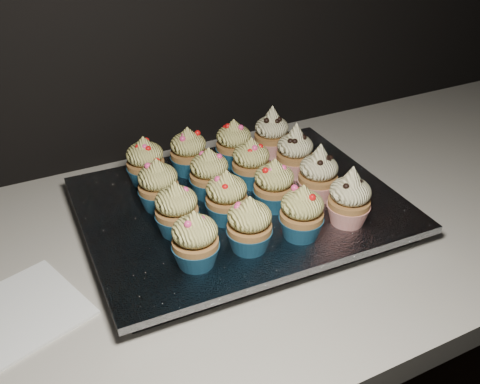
{
  "coord_description": "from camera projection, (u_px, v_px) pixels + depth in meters",
  "views": [
    {
      "loc": [
        -0.27,
        1.09,
        1.39
      ],
      "look_at": [
        0.05,
        1.72,
        0.95
      ],
      "focal_mm": 40.0,
      "sensor_mm": 36.0,
      "label": 1
    }
  ],
  "objects": [
    {
      "name": "cupcake_11",
      "position": [
        295.0,
        153.0,
        0.89
      ],
      "size": [
        0.06,
        0.06,
        0.1
      ],
      "color": "red",
      "rests_on": "foil_lining"
    },
    {
      "name": "cupcake_3",
      "position": [
        349.0,
        199.0,
        0.77
      ],
      "size": [
        0.06,
        0.06,
        0.1
      ],
      "color": "red",
      "rests_on": "foil_lining"
    },
    {
      "name": "cupcake_9",
      "position": [
        209.0,
        174.0,
        0.84
      ],
      "size": [
        0.06,
        0.06,
        0.08
      ],
      "color": "navy",
      "rests_on": "foil_lining"
    },
    {
      "name": "worktop",
      "position": [
        221.0,
        244.0,
        0.83
      ],
      "size": [
        2.44,
        0.64,
        0.04
      ],
      "primitive_type": "cube",
      "color": "beige",
      "rests_on": "cabinet"
    },
    {
      "name": "cupcake_0",
      "position": [
        195.0,
        240.0,
        0.69
      ],
      "size": [
        0.06,
        0.06,
        0.08
      ],
      "color": "navy",
      "rests_on": "foil_lining"
    },
    {
      "name": "cupcake_13",
      "position": [
        189.0,
        152.0,
        0.9
      ],
      "size": [
        0.06,
        0.06,
        0.08
      ],
      "color": "navy",
      "rests_on": "foil_lining"
    },
    {
      "name": "cupcake_14",
      "position": [
        234.0,
        144.0,
        0.93
      ],
      "size": [
        0.06,
        0.06,
        0.08
      ],
      "color": "navy",
      "rests_on": "foil_lining"
    },
    {
      "name": "cupcake_15",
      "position": [
        272.0,
        134.0,
        0.95
      ],
      "size": [
        0.06,
        0.06,
        0.1
      ],
      "color": "red",
      "rests_on": "foil_lining"
    },
    {
      "name": "cupcake_4",
      "position": [
        177.0,
        210.0,
        0.75
      ],
      "size": [
        0.06,
        0.06,
        0.08
      ],
      "color": "navy",
      "rests_on": "foil_lining"
    },
    {
      "name": "cupcake_10",
      "position": [
        251.0,
        163.0,
        0.87
      ],
      "size": [
        0.06,
        0.06,
        0.08
      ],
      "color": "navy",
      "rests_on": "foil_lining"
    },
    {
      "name": "cupcake_7",
      "position": [
        318.0,
        175.0,
        0.83
      ],
      "size": [
        0.06,
        0.06,
        0.1
      ],
      "color": "red",
      "rests_on": "foil_lining"
    },
    {
      "name": "foil_lining",
      "position": [
        240.0,
        204.0,
        0.85
      ],
      "size": [
        0.5,
        0.39,
        0.01
      ],
      "primitive_type": "cube",
      "rotation": [
        0.0,
        0.0,
        -0.04
      ],
      "color": "silver",
      "rests_on": "baking_tray"
    },
    {
      "name": "cupcake_5",
      "position": [
        227.0,
        198.0,
        0.78
      ],
      "size": [
        0.06,
        0.06,
        0.08
      ],
      "color": "navy",
      "rests_on": "foil_lining"
    },
    {
      "name": "napkin",
      "position": [
        20.0,
        312.0,
        0.68
      ],
      "size": [
        0.18,
        0.18,
        0.0
      ],
      "primitive_type": "cube",
      "rotation": [
        0.0,
        0.0,
        0.32
      ],
      "color": "white",
      "rests_on": "worktop"
    },
    {
      "name": "cupcake_12",
      "position": [
        145.0,
        162.0,
        0.87
      ],
      "size": [
        0.06,
        0.06,
        0.08
      ],
      "color": "navy",
      "rests_on": "foil_lining"
    },
    {
      "name": "cupcake_6",
      "position": [
        274.0,
        186.0,
        0.81
      ],
      "size": [
        0.06,
        0.06,
        0.08
      ],
      "color": "navy",
      "rests_on": "foil_lining"
    },
    {
      "name": "cupcake_1",
      "position": [
        249.0,
        225.0,
        0.72
      ],
      "size": [
        0.06,
        0.06,
        0.08
      ],
      "color": "navy",
      "rests_on": "foil_lining"
    },
    {
      "name": "cupcake_8",
      "position": [
        158.0,
        186.0,
        0.81
      ],
      "size": [
        0.06,
        0.06,
        0.08
      ],
      "color": "navy",
      "rests_on": "foil_lining"
    },
    {
      "name": "cupcake_2",
      "position": [
        302.0,
        213.0,
        0.74
      ],
      "size": [
        0.06,
        0.06,
        0.08
      ],
      "color": "navy",
      "rests_on": "foil_lining"
    },
    {
      "name": "baking_tray",
      "position": [
        240.0,
        213.0,
        0.85
      ],
      "size": [
        0.46,
        0.36,
        0.02
      ],
      "primitive_type": "cube",
      "rotation": [
        0.0,
        0.0,
        -0.04
      ],
      "color": "black",
      "rests_on": "worktop"
    }
  ]
}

